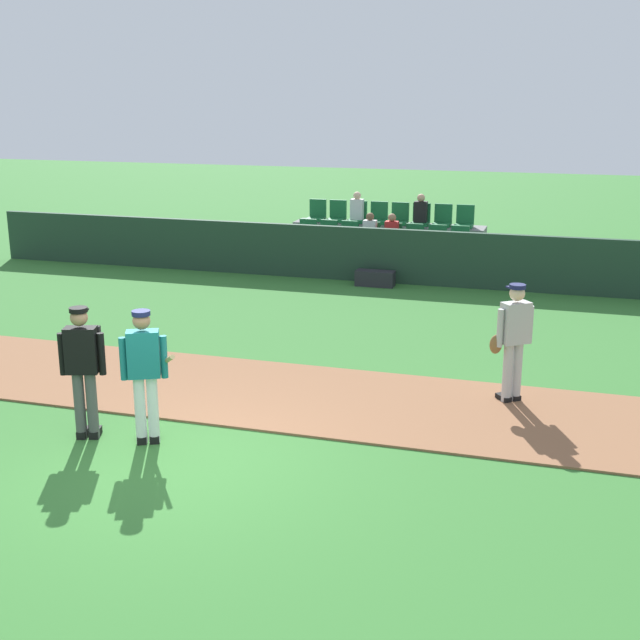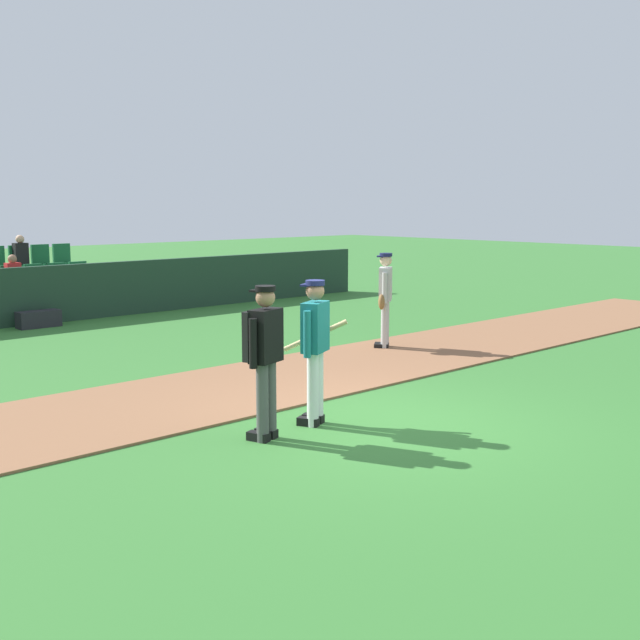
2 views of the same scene
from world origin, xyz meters
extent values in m
plane|color=#33702D|center=(0.00, 0.00, 0.00)|extent=(80.00, 80.00, 0.00)
cube|color=brown|center=(0.00, 2.63, 0.01)|extent=(28.00, 2.77, 0.03)
cube|color=#1E3828|center=(0.00, 10.56, 0.64)|extent=(20.00, 0.16, 1.28)
cube|color=slate|center=(0.00, 11.58, 0.50)|extent=(4.90, 0.85, 0.40)
cube|color=#196033|center=(0.27, 11.48, 0.75)|extent=(0.44, 0.40, 0.08)
cube|color=#196033|center=(0.27, 11.70, 1.00)|extent=(0.44, 0.08, 0.50)
cube|color=red|center=(0.27, 11.53, 1.05)|extent=(0.32, 0.22, 0.52)
sphere|color=#9E7051|center=(0.27, 11.53, 1.40)|extent=(0.20, 0.20, 0.20)
cube|color=#196033|center=(0.83, 11.48, 0.75)|extent=(0.44, 0.40, 0.08)
cube|color=#196033|center=(0.83, 11.70, 1.00)|extent=(0.44, 0.08, 0.50)
cube|color=#196033|center=(1.38, 11.48, 0.75)|extent=(0.44, 0.40, 0.08)
cube|color=#196033|center=(1.38, 11.70, 1.00)|extent=(0.44, 0.08, 0.50)
cube|color=#196033|center=(1.92, 11.48, 0.75)|extent=(0.44, 0.40, 0.08)
cube|color=#196033|center=(1.92, 11.70, 1.00)|extent=(0.44, 0.08, 0.50)
cube|color=#196033|center=(0.83, 12.33, 1.15)|extent=(0.44, 0.40, 0.08)
cube|color=#196033|center=(0.83, 12.55, 1.40)|extent=(0.44, 0.08, 0.50)
cube|color=black|center=(0.83, 12.38, 1.45)|extent=(0.32, 0.22, 0.52)
sphere|color=tan|center=(0.83, 12.38, 1.80)|extent=(0.20, 0.20, 0.20)
cube|color=#196033|center=(1.38, 12.33, 1.15)|extent=(0.44, 0.40, 0.08)
cube|color=#196033|center=(1.38, 12.55, 1.40)|extent=(0.44, 0.08, 0.50)
cube|color=#196033|center=(1.92, 12.33, 1.15)|extent=(0.44, 0.40, 0.08)
cube|color=#196033|center=(1.92, 12.55, 1.40)|extent=(0.44, 0.08, 0.50)
cylinder|color=white|center=(-0.61, 0.46, 0.45)|extent=(0.14, 0.14, 0.90)
cylinder|color=white|center=(-0.47, 0.53, 0.45)|extent=(0.14, 0.14, 0.90)
cube|color=black|center=(-0.64, 0.51, 0.05)|extent=(0.22, 0.29, 0.10)
cube|color=black|center=(-0.49, 0.58, 0.05)|extent=(0.22, 0.29, 0.10)
cube|color=#197075|center=(-0.54, 0.49, 1.20)|extent=(0.46, 0.37, 0.60)
cylinder|color=#197075|center=(-0.76, 0.39, 1.15)|extent=(0.09, 0.09, 0.55)
cylinder|color=#197075|center=(-0.31, 0.60, 1.15)|extent=(0.09, 0.09, 0.55)
sphere|color=#9E7051|center=(-0.54, 0.49, 1.63)|extent=(0.22, 0.22, 0.22)
cylinder|color=#191E4C|center=(-0.54, 0.49, 1.73)|extent=(0.23, 0.23, 0.06)
cube|color=#191E4C|center=(-0.58, 0.58, 1.70)|extent=(0.21, 0.19, 0.02)
cylinder|color=tan|center=(-0.36, 0.69, 1.05)|extent=(0.58, 0.62, 0.41)
cylinder|color=#4C4C4C|center=(-1.44, 0.38, 0.45)|extent=(0.14, 0.14, 0.90)
cylinder|color=#4C4C4C|center=(-1.29, 0.43, 0.45)|extent=(0.14, 0.14, 0.90)
cube|color=black|center=(-1.46, 0.44, 0.05)|extent=(0.19, 0.28, 0.10)
cube|color=black|center=(-1.31, 0.49, 0.05)|extent=(0.19, 0.28, 0.10)
cube|color=black|center=(-1.37, 0.41, 1.20)|extent=(0.45, 0.33, 0.60)
cylinder|color=black|center=(-1.60, 0.33, 1.15)|extent=(0.09, 0.09, 0.55)
cylinder|color=black|center=(-1.13, 0.48, 1.15)|extent=(0.09, 0.09, 0.55)
sphere|color=#9E7051|center=(-1.37, 0.41, 1.63)|extent=(0.22, 0.22, 0.22)
cylinder|color=black|center=(-1.37, 0.41, 1.73)|extent=(0.23, 0.23, 0.06)
cube|color=black|center=(-1.40, 0.50, 1.70)|extent=(0.21, 0.17, 0.02)
cube|color=black|center=(-1.40, 0.53, 1.20)|extent=(0.44, 0.21, 0.56)
cylinder|color=#B2B2B2|center=(3.75, 3.27, 0.45)|extent=(0.14, 0.14, 0.90)
cylinder|color=#B2B2B2|center=(3.87, 3.37, 0.45)|extent=(0.14, 0.14, 0.90)
cube|color=black|center=(3.71, 3.32, 0.05)|extent=(0.26, 0.28, 0.10)
cube|color=black|center=(3.83, 3.42, 0.05)|extent=(0.26, 0.28, 0.10)
cube|color=#B2B2B2|center=(3.81, 3.32, 1.20)|extent=(0.45, 0.42, 0.60)
cylinder|color=#B2B2B2|center=(3.61, 3.17, 1.15)|extent=(0.09, 0.09, 0.55)
cylinder|color=#B2B2B2|center=(4.00, 3.48, 1.15)|extent=(0.09, 0.09, 0.55)
sphere|color=beige|center=(3.81, 3.32, 1.63)|extent=(0.22, 0.22, 0.22)
cylinder|color=#191E4C|center=(3.81, 3.32, 1.73)|extent=(0.23, 0.23, 0.06)
cube|color=#191E4C|center=(3.75, 3.40, 1.70)|extent=(0.22, 0.21, 0.02)
ellipsoid|color=brown|center=(3.57, 3.19, 0.90)|extent=(0.23, 0.22, 0.28)
cube|color=#232328|center=(0.21, 10.11, 0.18)|extent=(0.90, 0.36, 0.36)
camera|label=1|loc=(4.44, -8.37, 4.36)|focal=46.81mm
camera|label=2|loc=(-6.84, -6.36, 2.67)|focal=44.44mm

